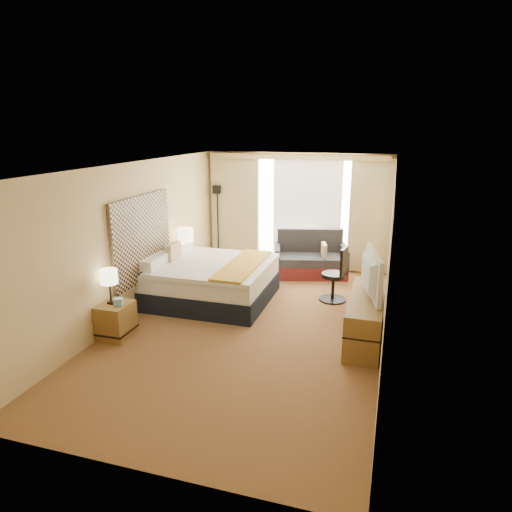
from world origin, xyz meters
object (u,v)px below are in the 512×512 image
(nightstand_left, at_px, (116,320))
(media_dresser, at_px, (365,318))
(lamp_left, at_px, (109,277))
(floor_lamp, at_px, (218,208))
(bed, at_px, (211,280))
(lamp_right, at_px, (185,235))
(television, at_px, (365,273))
(nightstand_right, at_px, (185,272))
(loveseat, at_px, (310,261))
(desk_chair, at_px, (336,277))

(nightstand_left, relative_size, media_dresser, 0.31)
(lamp_left, bearing_deg, floor_lamp, 89.21)
(bed, height_order, lamp_right, lamp_right)
(lamp_left, relative_size, lamp_right, 0.83)
(lamp_left, height_order, television, television)
(nightstand_right, height_order, television, television)
(lamp_right, xyz_separation_m, television, (3.61, -1.39, -0.02))
(lamp_right, bearing_deg, bed, -37.38)
(nightstand_right, height_order, loveseat, loveseat)
(bed, relative_size, floor_lamp, 1.18)
(media_dresser, bearing_deg, lamp_right, 158.56)
(bed, bearing_deg, floor_lamp, 108.13)
(desk_chair, bearing_deg, nightstand_left, -132.42)
(media_dresser, bearing_deg, lamp_left, -164.37)
(floor_lamp, bearing_deg, desk_chair, -30.83)
(media_dresser, height_order, desk_chair, desk_chair)
(desk_chair, bearing_deg, nightstand_right, -171.42)
(nightstand_left, height_order, lamp_right, lamp_right)
(floor_lamp, bearing_deg, television, -41.75)
(media_dresser, bearing_deg, desk_chair, 113.18)
(bed, xyz_separation_m, television, (2.84, -0.80, 0.66))
(nightstand_left, xyz_separation_m, desk_chair, (3.07, 2.52, 0.19))
(nightstand_left, distance_m, bed, 2.07)
(loveseat, bearing_deg, bed, -141.40)
(floor_lamp, height_order, desk_chair, floor_lamp)
(media_dresser, relative_size, bed, 0.83)
(bed, bearing_deg, desk_chair, 15.37)
(media_dresser, height_order, floor_lamp, floor_lamp)
(lamp_left, height_order, lamp_right, lamp_right)
(loveseat, height_order, desk_chair, desk_chair)
(media_dresser, bearing_deg, nightstand_left, -164.16)
(bed, height_order, floor_lamp, floor_lamp)
(nightstand_left, xyz_separation_m, lamp_left, (-0.05, -0.00, 0.70))
(nightstand_right, bearing_deg, desk_chair, 0.40)
(floor_lamp, distance_m, lamp_left, 4.36)
(loveseat, height_order, television, television)
(lamp_left, distance_m, lamp_right, 2.49)
(nightstand_left, xyz_separation_m, lamp_right, (0.04, 2.49, 0.79))
(bed, xyz_separation_m, desk_chair, (2.26, 0.62, 0.08))
(loveseat, bearing_deg, television, -79.47)
(floor_lamp, distance_m, television, 4.89)
(loveseat, relative_size, desk_chair, 1.65)
(nightstand_left, bearing_deg, lamp_right, 89.09)
(nightstand_left, bearing_deg, nightstand_right, 90.00)
(nightstand_left, height_order, nightstand_right, same)
(media_dresser, xyz_separation_m, bed, (-2.89, 0.85, 0.03))
(nightstand_right, distance_m, media_dresser, 3.97)
(nightstand_left, relative_size, lamp_left, 1.00)
(media_dresser, xyz_separation_m, desk_chair, (-0.63, 1.47, 0.11))
(nightstand_left, xyz_separation_m, television, (3.65, 1.10, 0.77))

